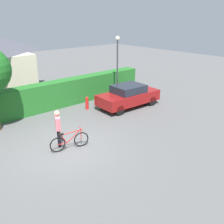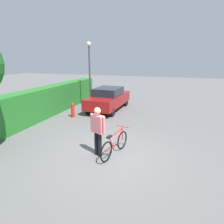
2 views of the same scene
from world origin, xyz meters
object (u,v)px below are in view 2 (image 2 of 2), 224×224
at_px(parked_car_near, 108,98).
at_px(person_rider, 98,128).
at_px(street_lamp, 89,66).
at_px(fire_hydrant, 73,110).
at_px(bicycle, 115,145).

height_order(parked_car_near, person_rider, person_rider).
distance_m(street_lamp, fire_hydrant, 3.49).
relative_size(parked_car_near, fire_hydrant, 5.09).
relative_size(parked_car_near, bicycle, 2.37).
distance_m(parked_car_near, street_lamp, 2.50).
xyz_separation_m(bicycle, street_lamp, (6.13, 3.67, 2.39)).
xyz_separation_m(bicycle, fire_hydrant, (3.55, 3.62, 0.03)).
xyz_separation_m(parked_car_near, person_rider, (-6.02, -1.71, 0.27)).
distance_m(parked_car_near, person_rider, 6.26).
xyz_separation_m(parked_car_near, fire_hydrant, (-2.25, 1.38, -0.33)).
bearing_deg(person_rider, bicycle, -67.65).
height_order(person_rider, street_lamp, street_lamp).
height_order(bicycle, person_rider, person_rider).
bearing_deg(person_rider, parked_car_near, 15.84).
distance_m(person_rider, fire_hydrant, 4.91).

